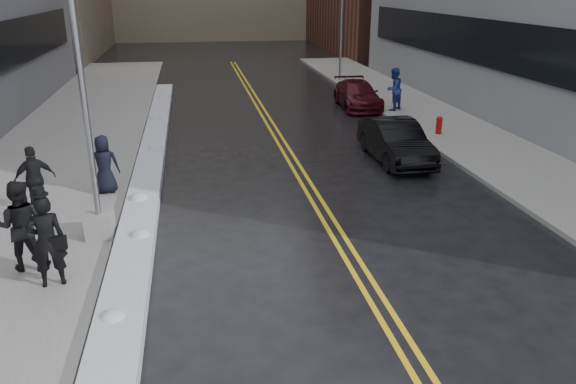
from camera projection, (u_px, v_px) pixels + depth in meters
name	position (u px, v px, depth m)	size (l,w,h in m)	color
ground	(244.00, 269.00, 12.46)	(160.00, 160.00, 0.00)	black
sidewalk_west	(63.00, 153.00, 20.75)	(5.50, 50.00, 0.15)	gray
sidewalk_east	(461.00, 134.00, 23.26)	(4.00, 50.00, 0.15)	gray
lane_line_left	(279.00, 144.00, 22.06)	(0.12, 50.00, 0.01)	gold
lane_line_right	(286.00, 144.00, 22.11)	(0.12, 50.00, 0.01)	gold
snow_ridge	(151.00, 162.00, 19.39)	(0.90, 30.00, 0.34)	silver
lamppost	(89.00, 142.00, 12.89)	(0.65, 0.65, 7.62)	gray
fire_hydrant	(439.00, 124.00, 22.93)	(0.26, 0.26, 0.73)	maroon
traffic_signal	(341.00, 27.00, 34.78)	(0.16, 0.20, 6.00)	gray
pedestrian_fedora	(47.00, 241.00, 11.20)	(0.71, 0.47, 1.96)	black
pedestrian_b	(21.00, 225.00, 11.88)	(0.97, 0.76, 2.00)	black
pedestrian_c	(104.00, 164.00, 16.31)	(0.84, 0.55, 1.73)	black
pedestrian_d	(35.00, 179.00, 14.98)	(1.06, 0.44, 1.81)	black
pedestrian_east	(394.00, 89.00, 27.05)	(0.99, 0.77, 2.03)	navy
car_black	(395.00, 141.00, 19.80)	(1.54, 4.41, 1.45)	black
car_maroon	(358.00, 95.00, 28.39)	(1.85, 4.56, 1.32)	#3A0912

